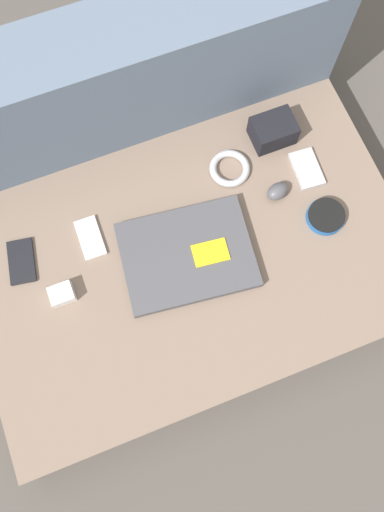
{
  "coord_description": "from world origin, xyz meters",
  "views": [
    {
      "loc": [
        -0.13,
        -0.33,
        1.38
      ],
      "look_at": [
        0.0,
        0.0,
        0.17
      ],
      "focal_mm": 35.0,
      "sensor_mm": 36.0,
      "label": 1
    }
  ],
  "objects_px": {
    "laptop": "(187,255)",
    "charger_brick": "(62,294)",
    "computer_mouse": "(278,191)",
    "speaker_puck": "(326,216)",
    "phone_black": "(307,169)",
    "camera_pouch": "(273,131)",
    "phone_small": "(22,261)",
    "phone_silver": "(90,238)"
  },
  "relations": [
    {
      "from": "laptop",
      "to": "charger_brick",
      "type": "relative_size",
      "value": 6.05
    },
    {
      "from": "charger_brick",
      "to": "computer_mouse",
      "type": "bearing_deg",
      "value": 5.48
    },
    {
      "from": "speaker_puck",
      "to": "phone_black",
      "type": "height_order",
      "value": "speaker_puck"
    },
    {
      "from": "computer_mouse",
      "to": "camera_pouch",
      "type": "height_order",
      "value": "camera_pouch"
    },
    {
      "from": "charger_brick",
      "to": "phone_black",
      "type": "bearing_deg",
      "value": 7.52
    },
    {
      "from": "camera_pouch",
      "to": "speaker_puck",
      "type": "bearing_deg",
      "value": -82.54
    },
    {
      "from": "computer_mouse",
      "to": "charger_brick",
      "type": "xyz_separation_m",
      "value": [
        -0.61,
        -0.06,
        -0.0
      ]
    },
    {
      "from": "phone_black",
      "to": "camera_pouch",
      "type": "height_order",
      "value": "camera_pouch"
    },
    {
      "from": "speaker_puck",
      "to": "camera_pouch",
      "type": "distance_m",
      "value": 0.27
    },
    {
      "from": "phone_small",
      "to": "camera_pouch",
      "type": "bearing_deg",
      "value": 17.16
    },
    {
      "from": "phone_silver",
      "to": "phone_small",
      "type": "distance_m",
      "value": 0.18
    },
    {
      "from": "laptop",
      "to": "camera_pouch",
      "type": "height_order",
      "value": "camera_pouch"
    },
    {
      "from": "computer_mouse",
      "to": "phone_small",
      "type": "bearing_deg",
      "value": 157.99
    },
    {
      "from": "laptop",
      "to": "phone_silver",
      "type": "distance_m",
      "value": 0.26
    },
    {
      "from": "phone_black",
      "to": "charger_brick",
      "type": "xyz_separation_m",
      "value": [
        -0.72,
        -0.1,
        0.01
      ]
    },
    {
      "from": "laptop",
      "to": "phone_small",
      "type": "bearing_deg",
      "value": 167.69
    },
    {
      "from": "computer_mouse",
      "to": "phone_black",
      "type": "xyz_separation_m",
      "value": [
        0.1,
        0.04,
        -0.01
      ]
    },
    {
      "from": "computer_mouse",
      "to": "phone_black",
      "type": "relative_size",
      "value": 0.61
    },
    {
      "from": "phone_small",
      "to": "phone_black",
      "type": "bearing_deg",
      "value": 7.61
    },
    {
      "from": "phone_black",
      "to": "laptop",
      "type": "bearing_deg",
      "value": -159.89
    },
    {
      "from": "speaker_puck",
      "to": "laptop",
      "type": "bearing_deg",
      "value": 175.1
    },
    {
      "from": "computer_mouse",
      "to": "phone_small",
      "type": "distance_m",
      "value": 0.69
    },
    {
      "from": "laptop",
      "to": "speaker_puck",
      "type": "relative_size",
      "value": 3.57
    },
    {
      "from": "computer_mouse",
      "to": "laptop",
      "type": "bearing_deg",
      "value": 178.27
    },
    {
      "from": "phone_silver",
      "to": "computer_mouse",
      "type": "bearing_deg",
      "value": -6.0
    },
    {
      "from": "laptop",
      "to": "camera_pouch",
      "type": "xyz_separation_m",
      "value": [
        0.34,
        0.24,
        0.02
      ]
    },
    {
      "from": "computer_mouse",
      "to": "phone_small",
      "type": "relative_size",
      "value": 0.56
    },
    {
      "from": "speaker_puck",
      "to": "computer_mouse",
      "type": "bearing_deg",
      "value": 130.1
    },
    {
      "from": "phone_small",
      "to": "charger_brick",
      "type": "height_order",
      "value": "charger_brick"
    },
    {
      "from": "speaker_puck",
      "to": "phone_silver",
      "type": "relative_size",
      "value": 0.89
    },
    {
      "from": "charger_brick",
      "to": "speaker_puck",
      "type": "bearing_deg",
      "value": -4.0
    },
    {
      "from": "phone_small",
      "to": "camera_pouch",
      "type": "xyz_separation_m",
      "value": [
        0.74,
        0.1,
        0.03
      ]
    },
    {
      "from": "phone_silver",
      "to": "phone_small",
      "type": "relative_size",
      "value": 0.88
    },
    {
      "from": "phone_black",
      "to": "charger_brick",
      "type": "relative_size",
      "value": 1.97
    },
    {
      "from": "camera_pouch",
      "to": "laptop",
      "type": "bearing_deg",
      "value": -145.07
    },
    {
      "from": "charger_brick",
      "to": "camera_pouch",
      "type": "bearing_deg",
      "value": 18.27
    },
    {
      "from": "computer_mouse",
      "to": "phone_silver",
      "type": "relative_size",
      "value": 0.63
    },
    {
      "from": "computer_mouse",
      "to": "phone_black",
      "type": "bearing_deg",
      "value": 2.36
    },
    {
      "from": "speaker_puck",
      "to": "phone_black",
      "type": "distance_m",
      "value": 0.15
    },
    {
      "from": "computer_mouse",
      "to": "speaker_puck",
      "type": "xyz_separation_m",
      "value": [
        0.09,
        -0.11,
        -0.01
      ]
    },
    {
      "from": "laptop",
      "to": "charger_brick",
      "type": "height_order",
      "value": "charger_brick"
    },
    {
      "from": "computer_mouse",
      "to": "charger_brick",
      "type": "bearing_deg",
      "value": 168.84
    }
  ]
}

